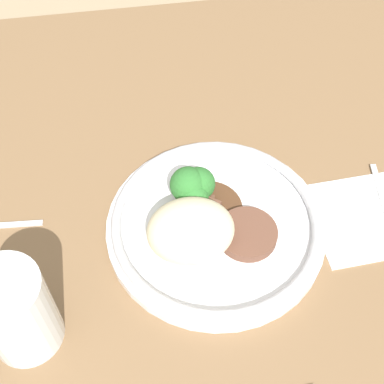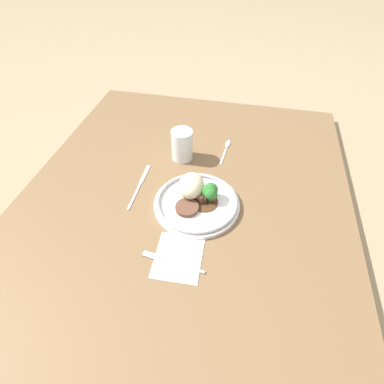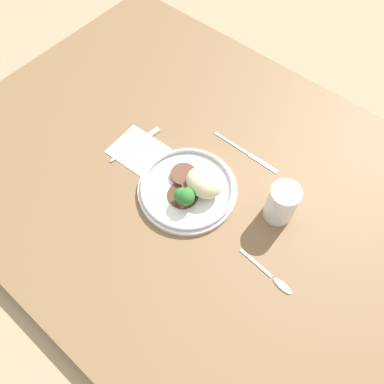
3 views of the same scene
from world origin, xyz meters
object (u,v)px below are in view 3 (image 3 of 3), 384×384
juice_glass (281,204)px  spoon (276,280)px  fork (140,141)px  knife (248,153)px  plate (190,188)px

juice_glass → spoon: size_ratio=0.73×
fork → knife: size_ratio=0.81×
knife → spoon: size_ratio=1.39×
knife → plate: bearing=-102.7°
spoon → knife: bearing=140.6°
juice_glass → knife: 0.20m
plate → spoon: (0.30, -0.05, -0.02)m
plate → spoon: plate is taller
plate → fork: 0.22m
fork → spoon: size_ratio=1.12×
knife → spoon: spoon is taller
plate → juice_glass: (0.21, 0.09, 0.03)m
juice_glass → knife: size_ratio=0.52×
plate → knife: (0.04, 0.19, -0.02)m
knife → spoon: bearing=-44.4°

